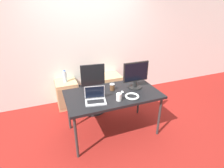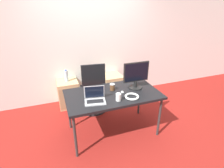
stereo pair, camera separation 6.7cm
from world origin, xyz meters
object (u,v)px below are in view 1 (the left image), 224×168
Objects in this scene: cabinet_right at (111,87)px; laptop_center at (95,99)px; monitor at (136,75)px; coffee_cup_brown at (112,87)px; cabinet_left at (67,94)px; water_bottle at (65,76)px; cable_coil at (132,96)px; office_chair at (92,94)px; coffee_cup_white at (119,97)px; mouse at (122,92)px.

laptop_center is (-0.75, -1.33, 0.53)m from cabinet_right.
monitor is 4.03× the size of coffee_cup_brown.
water_bottle is at bearing 90.00° from cabinet_left.
cable_coil is at bearing -125.18° from monitor.
coffee_cup_brown is (0.19, -0.64, 0.40)m from office_chair.
coffee_cup_white is (-0.41, -1.43, 0.54)m from cabinet_right.
coffee_cup_white is at bearing -94.91° from coffee_cup_brown.
office_chair is 2.38× the size of monitor.
cabinet_left is at bearing 121.06° from cable_coil.
laptop_center is 2.94× the size of coffee_cup_brown.
coffee_cup_white is at bearing -126.58° from mouse.
cabinet_left and cabinet_right have the same top height.
cabinet_left is at bearing 122.25° from mouse.
water_bottle is 1.45m from mouse.
monitor is (0.78, 0.20, 0.19)m from laptop_center.
coffee_cup_brown is (0.03, 0.36, 0.00)m from coffee_cup_white.
office_chair is at bearing 98.99° from coffee_cup_white.
cabinet_left is 5.07× the size of coffee_cup_white.
monitor is at bearing 19.24° from mouse.
cable_coil is (0.08, -0.19, 0.00)m from mouse.
cable_coil reaches higher than cabinet_right.
laptop_center is at bearing -78.07° from cabinet_left.
water_bottle is at bearing 121.21° from coffee_cup_brown.
mouse is 0.21m from cable_coil.
laptop_center reaches higher than cabinet_left.
office_chair is 0.78m from coffee_cup_brown.
office_chair is 16.65× the size of mouse.
monitor is 0.56m from coffee_cup_white.
office_chair is 0.99m from laptop_center.
cabinet_left is 1.73× the size of laptop_center.
office_chair is 1.11m from cable_coil.
monitor is 6.98× the size of mouse.
office_chair is 0.70m from water_bottle.
office_chair reaches higher than mouse.
monitor is at bearing 54.82° from cable_coil.
mouse is 0.58× the size of coffee_cup_white.
water_bottle is (-0.46, 0.44, 0.28)m from office_chair.
cabinet_left is at bearing 101.93° from laptop_center.
coffee_cup_brown reaches higher than cable_coil.
cable_coil is at bearing -8.61° from laptop_center.
coffee_cup_white is at bearing -66.55° from water_bottle.
coffee_cup_brown is at bearing -73.60° from office_chair.
coffee_cup_brown is at bearing -58.79° from water_bottle.
monitor reaches higher than coffee_cup_brown.
coffee_cup_brown reaches higher than cabinet_left.
office_chair is 9.59× the size of coffee_cup_white.
cable_coil is at bearing -67.29° from mouse.
laptop_center reaches higher than water_bottle.
cable_coil is at bearing -58.98° from water_bottle.
water_bottle reaches higher than cabinet_left.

